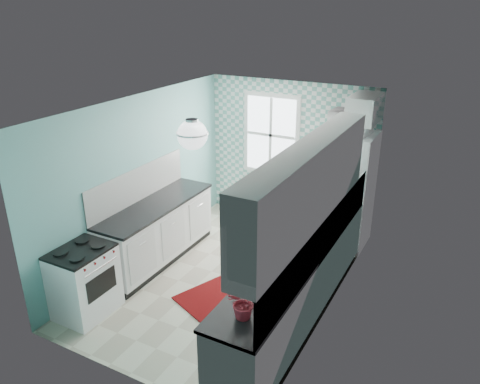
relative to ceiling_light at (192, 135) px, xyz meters
The scene contains 26 objects.
floor 2.47m from the ceiling_light, 90.00° to the left, with size 3.00×4.40×0.02m, color beige.
ceiling 0.82m from the ceiling_light, 90.00° to the left, with size 3.00×4.40×0.02m, color white.
wall_back 3.20m from the ceiling_light, 90.00° to the left, with size 3.00×0.02×2.50m, color #6EB2AF.
wall_front 1.77m from the ceiling_light, 90.00° to the right, with size 3.00×0.02×2.50m, color #6EB2AF.
wall_left 2.02m from the ceiling_light, 152.09° to the left, with size 0.02×4.40×2.50m, color #6EB2AF.
wall_right 2.02m from the ceiling_light, 27.91° to the left, with size 0.02×4.40×2.50m, color #6EB2AF.
accent_wall 3.17m from the ceiling_light, 90.00° to the left, with size 3.00×0.01×2.50m, color #66ACA0.
window 3.08m from the ceiling_light, 96.74° to the left, with size 1.04×0.05×1.44m.
backsplash_right 1.91m from the ceiling_light, 15.05° to the left, with size 0.02×3.60×0.51m, color white.
backsplash_left 2.00m from the ceiling_light, 154.02° to the left, with size 0.02×2.15×0.51m, color white.
upper_cabinets_right 1.41m from the ceiling_light, ahead, with size 0.33×3.20×0.90m, color silver.
upper_cabinet_fridge 2.93m from the ceiling_light, 63.70° to the left, with size 0.40×0.74×0.40m, color silver.
ceiling_light is the anchor object (origin of this frame).
base_cabinets_right 2.26m from the ceiling_light, 18.43° to the left, with size 0.60×3.60×0.90m, color white.
countertop_right 1.88m from the ceiling_light, 18.65° to the left, with size 0.63×3.60×0.04m, color black.
base_cabinets_left 2.34m from the ceiling_light, 148.86° to the left, with size 0.60×2.15×0.90m, color white.
countertop_left 1.97m from the ceiling_light, 148.54° to the left, with size 0.63×2.15×0.04m, color black.
fridge 3.17m from the ceiling_light, 67.07° to the left, with size 0.81×0.80×1.85m.
stove 2.34m from the ceiling_light, 147.46° to the right, with size 0.59×0.74×0.89m.
sink 2.21m from the ceiling_light, 45.41° to the left, with size 0.49×0.41×0.53m.
rug 2.35m from the ceiling_light, 64.40° to the left, with size 0.80×1.15×0.02m, color #6B1606.
dish_towel 2.27m from the ceiling_light, 47.91° to the left, with size 0.01×0.21×0.32m, color #54A29A.
fruit_bowl 1.92m from the ceiling_light, 28.76° to the right, with size 0.28×0.28×0.07m, color white.
potted_plant 1.99m from the ceiling_light, 40.40° to the right, with size 0.30×0.26×0.33m, color red.
soap_bottle 2.32m from the ceiling_light, 49.82° to the left, with size 0.09×0.09×0.21m, color #A4B1B9.
microwave 2.86m from the ceiling_light, 67.06° to the left, with size 0.61×0.41×0.34m, color white.
Camera 1 is at (2.87, -5.05, 3.73)m, focal length 35.00 mm.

